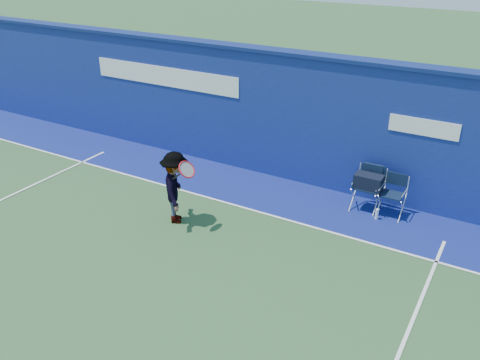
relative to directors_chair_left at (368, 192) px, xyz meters
The scene contains 8 objects.
ground 5.29m from the directors_chair_left, 121.57° to the right, with size 80.00×80.00×0.00m, color #2F522C.
stadium_wall 3.07m from the directors_chair_left, 165.68° to the left, with size 24.00×0.50×3.08m.
out_of_bounds_strip 2.82m from the directors_chair_left, behind, with size 24.00×1.80×0.01m, color navy.
court_lines 4.79m from the directors_chair_left, 125.34° to the right, with size 24.00×12.00×0.01m.
directors_chair_left is the anchor object (origin of this frame).
directors_chair_right 0.51m from the directors_chair_left, ahead, with size 0.54×0.48×0.90m.
water_bottle 0.53m from the directors_chair_left, 42.81° to the right, with size 0.07×0.07×0.24m, color white.
tennis_player 4.11m from the directors_chair_left, 143.03° to the right, with size 1.07×1.15×1.54m.
Camera 1 is at (5.28, -5.28, 5.42)m, focal length 38.00 mm.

